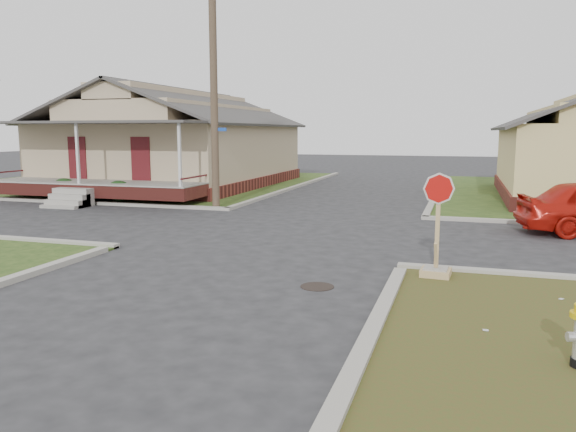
% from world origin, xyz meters
% --- Properties ---
extents(ground, '(120.00, 120.00, 0.00)m').
position_xyz_m(ground, '(0.00, 0.00, 0.00)').
color(ground, '#252527').
rests_on(ground, ground).
extents(verge_far_left, '(19.00, 19.00, 0.05)m').
position_xyz_m(verge_far_left, '(-13.00, 18.00, 0.03)').
color(verge_far_left, '#263F16').
rests_on(verge_far_left, ground).
extents(curbs, '(80.00, 40.00, 0.12)m').
position_xyz_m(curbs, '(0.00, 5.00, 0.00)').
color(curbs, '#A39F93').
rests_on(curbs, ground).
extents(manhole, '(0.64, 0.64, 0.01)m').
position_xyz_m(manhole, '(2.20, -0.50, 0.01)').
color(manhole, black).
rests_on(manhole, ground).
extents(corner_house, '(10.10, 15.50, 5.30)m').
position_xyz_m(corner_house, '(-10.00, 16.68, 2.28)').
color(corner_house, maroon).
rests_on(corner_house, ground).
extents(utility_pole, '(1.80, 0.28, 9.00)m').
position_xyz_m(utility_pole, '(-4.20, 8.90, 4.66)').
color(utility_pole, '#413125').
rests_on(utility_pole, ground).
extents(stop_sign, '(0.59, 0.58, 2.08)m').
position_xyz_m(stop_sign, '(4.32, 0.83, 0.50)').
color(stop_sign, tan).
rests_on(stop_sign, ground).
extents(hedge_left, '(1.26, 1.03, 0.96)m').
position_xyz_m(hedge_left, '(-11.53, 9.43, 0.53)').
color(hedge_left, '#153413').
rests_on(hedge_left, verge_far_left).
extents(hedge_right, '(1.25, 1.03, 0.96)m').
position_xyz_m(hedge_right, '(-8.64, 9.15, 0.53)').
color(hedge_right, '#153413').
rests_on(hedge_right, verge_far_left).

